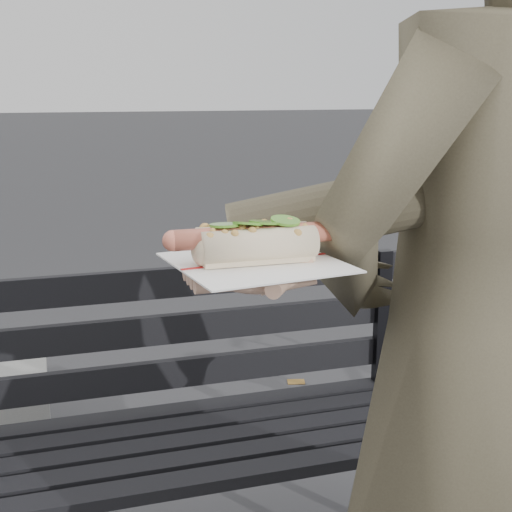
{
  "coord_description": "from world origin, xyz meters",
  "views": [
    {
      "loc": [
        -0.31,
        -0.87,
        1.34
      ],
      "look_at": [
        -0.07,
        -0.08,
        1.14
      ],
      "focal_mm": 50.0,
      "sensor_mm": 36.0,
      "label": 1
    }
  ],
  "objects": [
    {
      "name": "held_hotdog",
      "position": [
        0.12,
        -0.01,
        1.17
      ],
      "size": [
        0.62,
        0.31,
        0.2
      ],
      "color": "#453F2E"
    },
    {
      "name": "person",
      "position": [
        0.31,
        0.03,
        0.9
      ],
      "size": [
        0.77,
        0.65,
        1.8
      ],
      "primitive_type": "imported",
      "rotation": [
        0.0,
        0.0,
        3.55
      ],
      "color": "#453F2E",
      "rests_on": "ground"
    },
    {
      "name": "park_bench",
      "position": [
        -0.05,
        0.8,
        0.52
      ],
      "size": [
        1.5,
        0.44,
        0.88
      ],
      "color": "black",
      "rests_on": "ground"
    }
  ]
}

